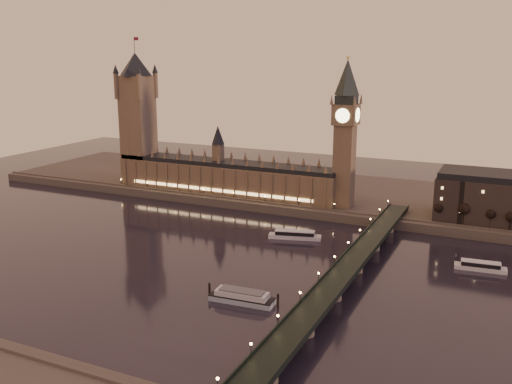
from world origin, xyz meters
TOP-DOWN VIEW (x-y plane):
  - ground at (0.00, 0.00)m, footprint 700.00×700.00m
  - far_embankment at (30.00, 165.00)m, footprint 560.00×130.00m
  - palace_of_westminster at (-40.12, 120.99)m, footprint 180.00×26.62m
  - victoria_tower at (-120.00, 121.00)m, footprint 31.68×31.68m
  - big_ben at (53.99, 120.99)m, footprint 17.68×17.68m
  - westminster_bridge at (91.61, 0.00)m, footprint 13.20×260.00m
  - bare_tree_0 at (120.54, 109.00)m, footprint 6.15×6.15m
  - bare_tree_1 at (135.24, 109.00)m, footprint 6.15×6.15m
  - bare_tree_2 at (149.95, 109.00)m, footprint 6.15×6.15m
  - cruise_boat_a at (42.96, 56.44)m, footprint 32.96×14.93m
  - cruise_boat_b at (151.30, 49.21)m, footprint 26.74×8.88m
  - moored_barge at (54.65, -40.32)m, footprint 35.32×10.55m

SIDE VIEW (x-z plane):
  - ground at x=0.00m, z-range 0.00..0.00m
  - cruise_boat_b at x=151.30m, z-range -0.29..4.56m
  - cruise_boat_a at x=42.96m, z-range -0.31..4.85m
  - moored_barge at x=54.65m, z-range -0.51..5.98m
  - far_embankment at x=30.00m, z-range 0.00..6.00m
  - westminster_bridge at x=91.61m, z-range -2.13..13.17m
  - bare_tree_0 at x=120.54m, z-range 9.09..21.60m
  - bare_tree_1 at x=135.24m, z-range 9.09..21.60m
  - bare_tree_2 at x=149.95m, z-range 9.09..21.60m
  - palace_of_westminster at x=-40.12m, z-range -4.29..47.71m
  - big_ben at x=53.99m, z-range 11.95..115.95m
  - victoria_tower at x=-120.00m, z-range 6.79..124.79m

